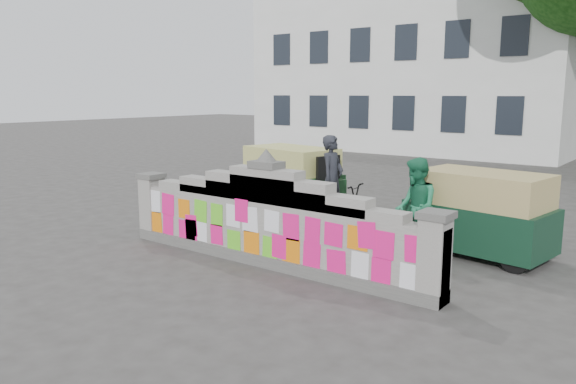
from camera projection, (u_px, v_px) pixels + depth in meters
name	position (u px, v px, depth m)	size (l,w,h in m)	color
ground	(267.00, 264.00, 9.70)	(100.00, 100.00, 0.00)	#383533
parapet_wall	(266.00, 222.00, 9.57)	(6.48, 0.44, 2.01)	#4C4C49
building	(426.00, 72.00, 30.37)	(16.00, 10.00, 8.90)	silver
cyclist_bike	(332.00, 207.00, 11.89)	(0.71, 2.04, 1.07)	black
cyclist_rider	(332.00, 190.00, 11.83)	(0.66, 0.43, 1.81)	#23242B
pedestrian	(415.00, 208.00, 9.97)	(0.88, 0.69, 1.81)	#217950
rickshaw_left	(293.00, 178.00, 13.97)	(2.97, 1.79, 1.60)	black
rickshaw_right	(478.00, 212.00, 10.16)	(2.85, 1.62, 1.54)	#103220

